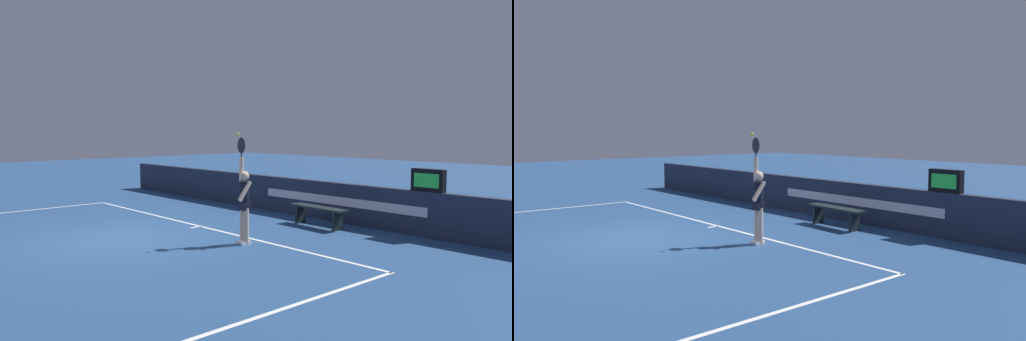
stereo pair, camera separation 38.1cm
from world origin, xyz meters
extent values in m
plane|color=navy|center=(0.00, 0.00, 0.00)|extent=(60.00, 60.00, 0.00)
cube|color=white|center=(0.00, 2.23, 0.00)|extent=(11.11, 0.09, 0.00)
cube|color=white|center=(-5.56, -0.74, 0.00)|extent=(0.09, 6.01, 0.00)
cube|color=white|center=(5.56, -0.74, 0.00)|extent=(0.09, 6.01, 0.00)
cube|color=white|center=(0.00, 2.08, 0.00)|extent=(0.09, 0.30, 0.00)
cube|color=#222C40|center=(0.00, 5.35, 0.52)|extent=(16.90, 0.24, 1.04)
cube|color=silver|center=(1.91, 5.22, 0.57)|extent=(5.22, 0.01, 0.22)
cube|color=black|center=(4.45, 5.35, 1.29)|extent=(0.78, 0.18, 0.51)
cube|color=#33E54C|center=(4.45, 5.25, 1.29)|extent=(0.61, 0.01, 0.32)
cylinder|color=beige|center=(2.30, 1.76, 0.39)|extent=(0.11, 0.11, 0.78)
cylinder|color=beige|center=(2.17, 1.77, 0.39)|extent=(0.11, 0.11, 0.78)
cube|color=white|center=(2.30, 1.74, 0.04)|extent=(0.12, 0.25, 0.07)
cube|color=white|center=(2.17, 1.75, 0.04)|extent=(0.12, 0.25, 0.07)
cylinder|color=black|center=(2.24, 1.76, 1.06)|extent=(0.21, 0.21, 0.55)
cube|color=black|center=(2.24, 1.76, 0.82)|extent=(0.25, 0.21, 0.16)
sphere|color=beige|center=(2.24, 1.76, 1.46)|extent=(0.21, 0.21, 0.21)
cylinder|color=beige|center=(2.13, 1.77, 1.59)|extent=(0.11, 0.10, 0.52)
cylinder|color=beige|center=(2.33, 1.69, 1.15)|extent=(0.12, 0.35, 0.44)
ellipsoid|color=black|center=(2.13, 1.77, 2.10)|extent=(0.30, 0.05, 0.35)
cylinder|color=black|center=(2.13, 1.77, 1.91)|extent=(0.03, 0.03, 0.18)
sphere|color=yellow|center=(2.18, 1.63, 2.34)|extent=(0.07, 0.07, 0.07)
cube|color=black|center=(2.00, 4.41, 0.48)|extent=(1.71, 0.45, 0.05)
cube|color=black|center=(1.36, 4.44, 0.24)|extent=(0.08, 0.32, 0.48)
cube|color=black|center=(2.65, 4.37, 0.24)|extent=(0.08, 0.32, 0.48)
camera|label=1|loc=(10.30, -5.14, 2.44)|focal=35.52mm
camera|label=2|loc=(10.55, -4.85, 2.44)|focal=35.52mm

